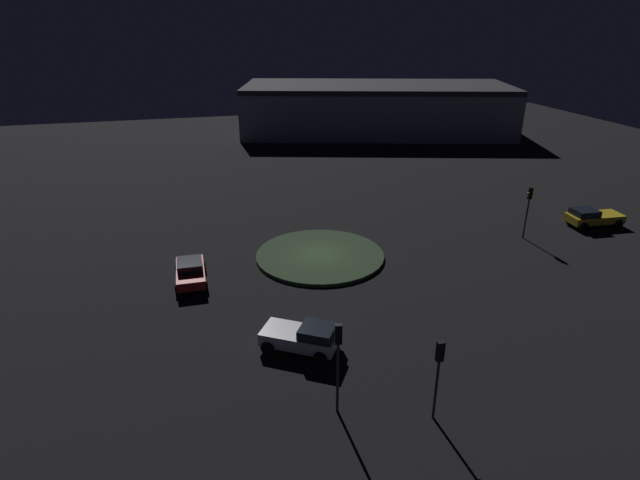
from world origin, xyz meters
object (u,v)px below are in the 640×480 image
car_white (303,337)px  traffic_light_west_near (438,364)px  traffic_light_south (528,202)px  traffic_light_west (338,351)px  store_building (376,109)px  car_red (190,271)px  car_yellow (592,217)px

car_white → traffic_light_west_near: size_ratio=1.09×
traffic_light_west_near → traffic_light_south: size_ratio=0.94×
traffic_light_west → store_building: 59.01m
car_white → car_red: 10.45m
traffic_light_west_near → traffic_light_west: bearing=67.6°
traffic_light_south → store_building: store_building is taller
traffic_light_west → traffic_light_west_near: (-1.42, -3.83, -0.37)m
car_white → traffic_light_south: size_ratio=1.03×
traffic_light_west → traffic_light_west_near: traffic_light_west is taller
traffic_light_south → store_building: 40.32m
car_red → traffic_light_west_near: size_ratio=1.04×
store_building → car_white: bearing=81.9°
traffic_light_west_near → store_building: (56.15, -18.25, 0.68)m
car_white → traffic_light_west_near: bearing=157.1°
traffic_light_south → store_building: size_ratio=0.10×
car_white → car_red: car_white is taller
car_yellow → store_building: 39.72m
car_yellow → car_red: car_yellow is taller
traffic_light_west → traffic_light_south: (14.51, -19.23, -0.22)m
traffic_light_south → traffic_light_west_near: bearing=48.3°
car_red → traffic_light_west_near: 17.99m
car_white → car_yellow: car_white is taller
car_white → traffic_light_south: (9.82, -19.66, 2.11)m
car_white → traffic_light_west: traffic_light_west is taller
car_white → traffic_light_south: traffic_light_south is taller
car_red → traffic_light_south: size_ratio=0.98×
car_yellow → traffic_light_south: traffic_light_south is taller
car_red → store_building: 49.64m
traffic_light_west → store_building: (54.73, -22.08, 0.31)m
car_yellow → store_building: size_ratio=0.11×
car_white → traffic_light_west: (-4.68, -0.43, 2.33)m
car_yellow → store_building: (39.42, 4.08, 2.66)m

